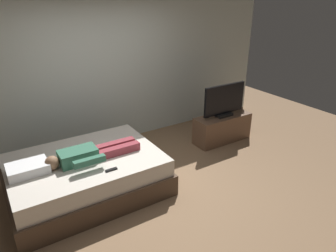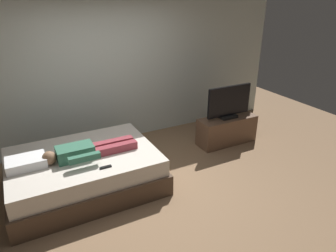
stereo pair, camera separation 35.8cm
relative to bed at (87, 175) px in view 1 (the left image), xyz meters
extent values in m
plane|color=#8C6B4C|center=(0.75, -0.52, -0.26)|extent=(10.00, 10.00, 0.00)
cube|color=silver|center=(1.15, 1.37, 1.14)|extent=(6.40, 0.10, 2.80)
cube|color=brown|center=(0.00, 0.00, -0.11)|extent=(2.05, 1.51, 0.30)
cube|color=silver|center=(0.00, 0.00, 0.16)|extent=(1.97, 1.43, 0.24)
cube|color=white|center=(-0.70, 0.00, 0.34)|extent=(0.48, 0.34, 0.12)
cube|color=#387056|center=(-0.10, -0.08, 0.37)|extent=(0.48, 0.28, 0.18)
sphere|color=#936B4C|center=(-0.43, -0.08, 0.37)|extent=(0.18, 0.18, 0.18)
cube|color=#993842|center=(0.44, -0.16, 0.33)|extent=(0.60, 0.11, 0.11)
cube|color=#993842|center=(0.44, 0.00, 0.33)|extent=(0.60, 0.11, 0.11)
cube|color=#387056|center=(-0.04, -0.36, 0.41)|extent=(0.40, 0.08, 0.08)
cube|color=black|center=(0.18, -0.50, 0.29)|extent=(0.15, 0.04, 0.02)
cube|color=brown|center=(2.67, 0.22, -0.01)|extent=(1.10, 0.40, 0.50)
cube|color=black|center=(2.67, 0.22, 0.26)|extent=(0.32, 0.20, 0.05)
cube|color=black|center=(2.67, 0.22, 0.56)|extent=(0.88, 0.05, 0.54)
camera|label=1|loc=(-0.99, -3.66, 2.33)|focal=32.88mm
camera|label=2|loc=(-0.68, -3.84, 2.33)|focal=32.88mm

